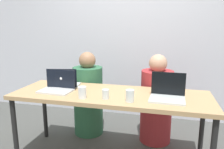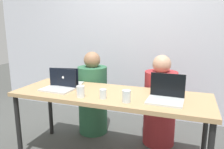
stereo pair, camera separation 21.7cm
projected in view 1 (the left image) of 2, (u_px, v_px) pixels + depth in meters
name	position (u px, v px, depth m)	size (l,w,h in m)	color
back_wall	(132.00, 35.00, 3.36)	(5.15, 0.10, 2.56)	silver
desk	(110.00, 99.00, 2.22)	(1.98, 0.67, 0.75)	tan
person_on_left	(88.00, 98.00, 2.87)	(0.39, 0.39, 1.09)	#2D6343
person_on_right	(156.00, 104.00, 2.67)	(0.41, 0.41, 1.09)	#A32B2F
laptop_front_left	(57.00, 87.00, 2.28)	(0.35, 0.26, 0.21)	silver
laptop_front_right	(167.00, 94.00, 2.02)	(0.33, 0.28, 0.24)	silver
laptop_back_left	(64.00, 83.00, 2.43)	(0.36, 0.28, 0.22)	silver
water_glass_center	(105.00, 95.00, 2.03)	(0.07, 0.07, 0.09)	silver
water_glass_left	(82.00, 93.00, 2.05)	(0.08, 0.08, 0.11)	white
water_glass_right	(130.00, 97.00, 1.95)	(0.08, 0.08, 0.11)	silver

